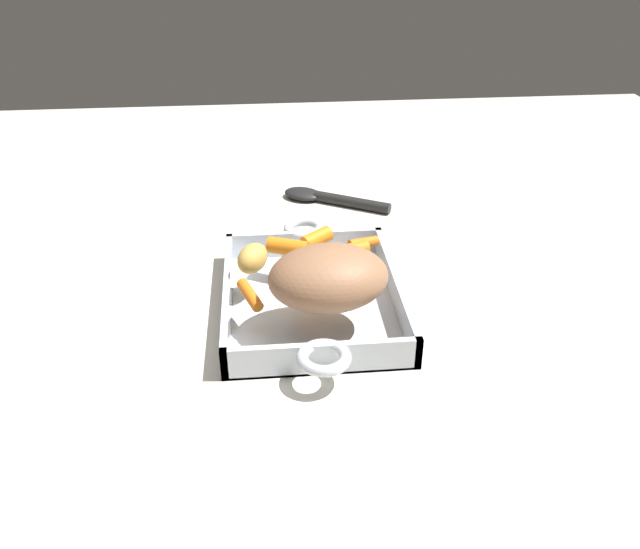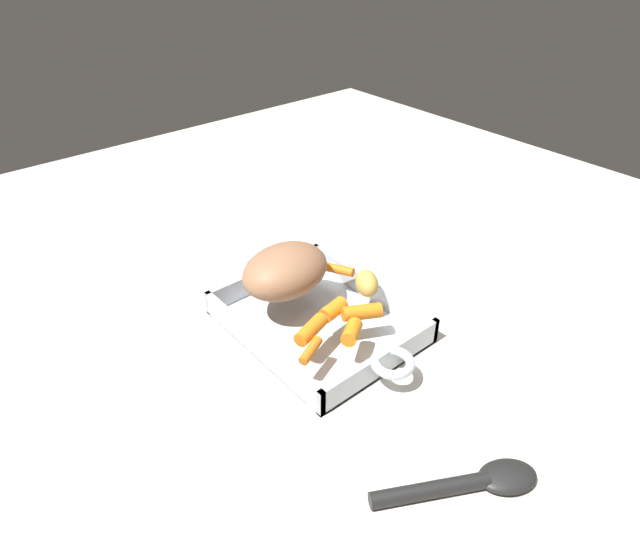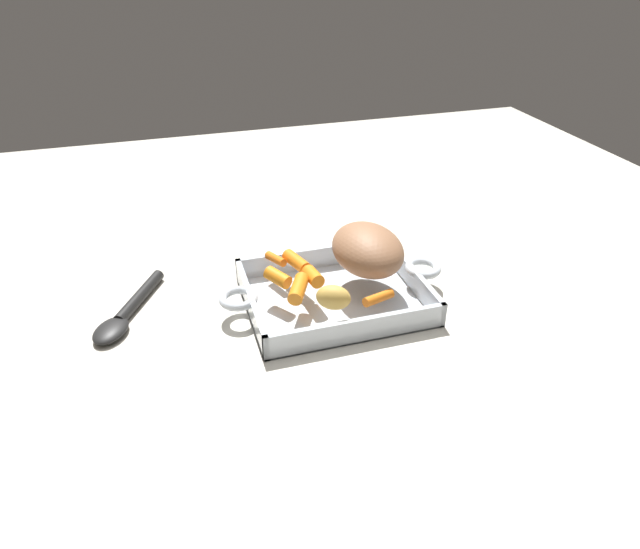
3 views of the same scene
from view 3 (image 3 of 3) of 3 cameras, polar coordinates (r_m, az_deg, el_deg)
The scene contains 11 objects.
ground_plane at distance 0.97m, azimuth 1.45°, elevation -2.76°, with size 1.96×1.96×0.00m, color silver.
roasting_dish at distance 0.96m, azimuth 1.46°, elevation -2.03°, with size 0.39×0.24×0.05m.
pork_roast at distance 0.95m, azimuth 4.82°, elevation 2.54°, with size 0.15×0.11×0.08m, color #946647.
baby_carrot_short at distance 0.93m, azimuth -0.78°, elevation -0.08°, with size 0.02×0.02×0.04m, color orange.
baby_carrot_center_right at distance 0.97m, azimuth -2.39°, elevation 1.31°, with size 0.02×0.02×0.06m, color orange.
baby_carrot_northwest at distance 0.90m, azimuth -2.18°, elevation -1.43°, with size 0.02×0.02×0.06m, color orange.
baby_carrot_southeast at distance 0.89m, azimuth 5.92°, elevation -2.36°, with size 0.02×0.02×0.06m, color orange.
baby_carrot_long at distance 0.99m, azimuth -4.50°, elevation 1.58°, with size 0.01×0.01×0.05m, color orange.
baby_carrot_center_left at distance 0.93m, azimuth -4.28°, elevation -0.30°, with size 0.02×0.02×0.04m, color orange.
potato_whole at distance 0.86m, azimuth 1.36°, elevation -2.33°, with size 0.05×0.04×0.04m, color gold.
serving_spoon at distance 0.98m, azimuth -19.06°, elevation -3.75°, with size 0.13×0.20×0.02m.
Camera 3 is at (-0.25, -0.76, 0.55)m, focal length 31.70 mm.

